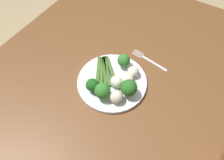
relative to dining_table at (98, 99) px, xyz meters
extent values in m
cube|color=tan|center=(0.00, 0.00, -0.66)|extent=(6.00, 6.00, 0.02)
cube|color=brown|center=(0.00, 0.00, 0.07)|extent=(1.45, 0.95, 0.04)
cylinder|color=brown|center=(0.66, -0.42, -0.30)|extent=(0.07, 0.07, 0.70)
cylinder|color=brown|center=(0.66, 0.42, -0.30)|extent=(0.07, 0.07, 0.70)
cylinder|color=white|center=(0.05, -0.04, 0.10)|extent=(0.27, 0.27, 0.01)
cube|color=#3D6626|center=(0.05, 0.03, 0.12)|extent=(0.13, 0.08, 0.01)
cube|color=#3D6626|center=(0.06, 0.02, 0.12)|extent=(0.13, 0.08, 0.01)
cube|color=#3D6626|center=(0.06, 0.01, 0.12)|extent=(0.12, 0.09, 0.01)
cube|color=#3D6626|center=(0.07, 0.00, 0.12)|extent=(0.12, 0.10, 0.01)
cube|color=#3D6626|center=(0.08, -0.01, 0.12)|extent=(0.11, 0.11, 0.01)
cylinder|color=#609E3D|center=(-0.03, -0.05, 0.12)|extent=(0.02, 0.02, 0.02)
sphere|color=#337A2D|center=(-0.03, -0.05, 0.15)|extent=(0.06, 0.06, 0.06)
cylinder|color=#4C7F2B|center=(-0.02, 0.00, 0.12)|extent=(0.02, 0.02, 0.02)
sphere|color=#1E5B1C|center=(-0.02, 0.00, 0.14)|extent=(0.05, 0.05, 0.05)
cylinder|color=#609E3D|center=(0.13, -0.04, 0.12)|extent=(0.02, 0.02, 0.02)
sphere|color=#337A2D|center=(0.13, -0.04, 0.14)|extent=(0.05, 0.05, 0.05)
cylinder|color=#568E33|center=(0.03, -0.12, 0.12)|extent=(0.02, 0.02, 0.02)
sphere|color=#286B23|center=(0.03, -0.12, 0.15)|extent=(0.06, 0.06, 0.06)
sphere|color=silver|center=(0.07, -0.09, 0.13)|extent=(0.05, 0.05, 0.05)
sphere|color=silver|center=(0.11, -0.09, 0.13)|extent=(0.04, 0.04, 0.04)
sphere|color=beige|center=(-0.02, -0.10, 0.13)|extent=(0.05, 0.05, 0.05)
sphere|color=white|center=(0.04, -0.06, 0.13)|extent=(0.05, 0.05, 0.05)
cube|color=silver|center=(0.22, -0.14, 0.10)|extent=(0.03, 0.12, 0.00)
cube|color=silver|center=(0.24, -0.06, 0.10)|extent=(0.01, 0.04, 0.00)
cube|color=silver|center=(0.23, -0.06, 0.10)|extent=(0.01, 0.04, 0.00)
cube|color=silver|center=(0.23, -0.05, 0.10)|extent=(0.01, 0.04, 0.00)
cube|color=silver|center=(0.22, -0.05, 0.10)|extent=(0.01, 0.04, 0.00)
camera|label=1|loc=(-0.33, -0.27, 0.76)|focal=33.35mm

